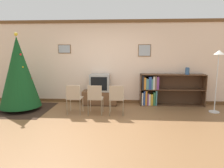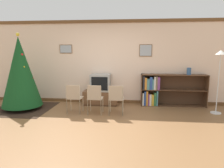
{
  "view_description": "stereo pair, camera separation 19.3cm",
  "coord_description": "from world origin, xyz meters",
  "px_view_note": "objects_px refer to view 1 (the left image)",
  "views": [
    {
      "loc": [
        0.64,
        -4.38,
        1.71
      ],
      "look_at": [
        0.27,
        1.18,
        0.79
      ],
      "focal_mm": 32.0,
      "sensor_mm": 36.0,
      "label": 1
    },
    {
      "loc": [
        0.83,
        -4.37,
        1.71
      ],
      "look_at": [
        0.27,
        1.18,
        0.79
      ],
      "focal_mm": 32.0,
      "sensor_mm": 36.0,
      "label": 2
    }
  ],
  "objects_px": {
    "folding_chair_right": "(117,98)",
    "standing_lamp": "(218,65)",
    "tv_console": "(100,98)",
    "folding_chair_center": "(95,98)",
    "vase": "(187,71)",
    "christmas_tree": "(19,72)",
    "folding_chair_left": "(74,97)",
    "bookshelf": "(160,90)",
    "television": "(100,83)"
  },
  "relations": [
    {
      "from": "tv_console",
      "to": "standing_lamp",
      "type": "height_order",
      "value": "standing_lamp"
    },
    {
      "from": "folding_chair_left",
      "to": "folding_chair_right",
      "type": "xyz_separation_m",
      "value": [
        1.16,
        0.0,
        0.0
      ]
    },
    {
      "from": "folding_chair_center",
      "to": "vase",
      "type": "distance_m",
      "value": 2.99
    },
    {
      "from": "folding_chair_right",
      "to": "bookshelf",
      "type": "height_order",
      "value": "bookshelf"
    },
    {
      "from": "folding_chair_center",
      "to": "folding_chair_right",
      "type": "relative_size",
      "value": 1.0
    },
    {
      "from": "folding_chair_right",
      "to": "standing_lamp",
      "type": "relative_size",
      "value": 0.47
    },
    {
      "from": "folding_chair_left",
      "to": "television",
      "type": "bearing_deg",
      "value": 60.69
    },
    {
      "from": "tv_console",
      "to": "christmas_tree",
      "type": "bearing_deg",
      "value": -161.88
    },
    {
      "from": "television",
      "to": "folding_chair_left",
      "type": "xyz_separation_m",
      "value": [
        -0.58,
        -1.03,
        -0.25
      ]
    },
    {
      "from": "tv_console",
      "to": "vase",
      "type": "bearing_deg",
      "value": 0.54
    },
    {
      "from": "christmas_tree",
      "to": "television",
      "type": "relative_size",
      "value": 3.61
    },
    {
      "from": "folding_chair_right",
      "to": "bookshelf",
      "type": "xyz_separation_m",
      "value": [
        1.34,
        1.11,
        0.02
      ]
    },
    {
      "from": "folding_chair_right",
      "to": "bookshelf",
      "type": "bearing_deg",
      "value": 39.7
    },
    {
      "from": "folding_chair_left",
      "to": "folding_chair_center",
      "type": "distance_m",
      "value": 0.58
    },
    {
      "from": "folding_chair_left",
      "to": "folding_chair_right",
      "type": "bearing_deg",
      "value": 0.0
    },
    {
      "from": "christmas_tree",
      "to": "television",
      "type": "xyz_separation_m",
      "value": [
        2.25,
        0.73,
        -0.39
      ]
    },
    {
      "from": "christmas_tree",
      "to": "vase",
      "type": "distance_m",
      "value": 5.03
    },
    {
      "from": "folding_chair_left",
      "to": "vase",
      "type": "distance_m",
      "value": 3.52
    },
    {
      "from": "television",
      "to": "folding_chair_right",
      "type": "xyz_separation_m",
      "value": [
        0.58,
        -1.03,
        -0.25
      ]
    },
    {
      "from": "folding_chair_left",
      "to": "vase",
      "type": "height_order",
      "value": "vase"
    },
    {
      "from": "vase",
      "to": "christmas_tree",
      "type": "bearing_deg",
      "value": -171.29
    },
    {
      "from": "folding_chair_left",
      "to": "standing_lamp",
      "type": "distance_m",
      "value": 4.03
    },
    {
      "from": "tv_console",
      "to": "folding_chair_right",
      "type": "relative_size",
      "value": 1.34
    },
    {
      "from": "folding_chair_left",
      "to": "bookshelf",
      "type": "xyz_separation_m",
      "value": [
        2.49,
        1.11,
        0.02
      ]
    },
    {
      "from": "tv_console",
      "to": "vase",
      "type": "relative_size",
      "value": 4.99
    },
    {
      "from": "vase",
      "to": "tv_console",
      "type": "bearing_deg",
      "value": -179.46
    },
    {
      "from": "christmas_tree",
      "to": "folding_chair_center",
      "type": "distance_m",
      "value": 2.36
    },
    {
      "from": "folding_chair_right",
      "to": "vase",
      "type": "xyz_separation_m",
      "value": [
        2.14,
        1.06,
        0.64
      ]
    },
    {
      "from": "folding_chair_center",
      "to": "standing_lamp",
      "type": "height_order",
      "value": "standing_lamp"
    },
    {
      "from": "folding_chair_left",
      "to": "standing_lamp",
      "type": "height_order",
      "value": "standing_lamp"
    },
    {
      "from": "tv_console",
      "to": "bookshelf",
      "type": "relative_size",
      "value": 0.55
    },
    {
      "from": "tv_console",
      "to": "vase",
      "type": "distance_m",
      "value": 2.86
    },
    {
      "from": "christmas_tree",
      "to": "folding_chair_center",
      "type": "height_order",
      "value": "christmas_tree"
    },
    {
      "from": "christmas_tree",
      "to": "television",
      "type": "height_order",
      "value": "christmas_tree"
    },
    {
      "from": "christmas_tree",
      "to": "standing_lamp",
      "type": "bearing_deg",
      "value": 1.28
    },
    {
      "from": "bookshelf",
      "to": "vase",
      "type": "xyz_separation_m",
      "value": [
        0.81,
        -0.05,
        0.62
      ]
    },
    {
      "from": "christmas_tree",
      "to": "bookshelf",
      "type": "relative_size",
      "value": 1.11
    },
    {
      "from": "tv_console",
      "to": "folding_chair_center",
      "type": "xyz_separation_m",
      "value": [
        0.0,
        -1.03,
        0.25
      ]
    },
    {
      "from": "tv_console",
      "to": "bookshelf",
      "type": "xyz_separation_m",
      "value": [
        1.91,
        0.08,
        0.27
      ]
    },
    {
      "from": "folding_chair_left",
      "to": "tv_console",
      "type": "bearing_deg",
      "value": 60.75
    },
    {
      "from": "television",
      "to": "vase",
      "type": "height_order",
      "value": "vase"
    },
    {
      "from": "tv_console",
      "to": "television",
      "type": "xyz_separation_m",
      "value": [
        0.0,
        -0.0,
        0.49
      ]
    },
    {
      "from": "tv_console",
      "to": "television",
      "type": "height_order",
      "value": "television"
    },
    {
      "from": "vase",
      "to": "standing_lamp",
      "type": "xyz_separation_m",
      "value": [
        0.62,
        -0.64,
        0.23
      ]
    },
    {
      "from": "folding_chair_right",
      "to": "folding_chair_left",
      "type": "bearing_deg",
      "value": 180.0
    },
    {
      "from": "folding_chair_left",
      "to": "bookshelf",
      "type": "distance_m",
      "value": 2.73
    },
    {
      "from": "folding_chair_center",
      "to": "bookshelf",
      "type": "xyz_separation_m",
      "value": [
        1.91,
        1.11,
        0.02
      ]
    },
    {
      "from": "folding_chair_center",
      "to": "folding_chair_left",
      "type": "bearing_deg",
      "value": 180.0
    },
    {
      "from": "tv_console",
      "to": "folding_chair_right",
      "type": "bearing_deg",
      "value": -60.75
    },
    {
      "from": "standing_lamp",
      "to": "folding_chair_left",
      "type": "bearing_deg",
      "value": -173.85
    }
  ]
}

